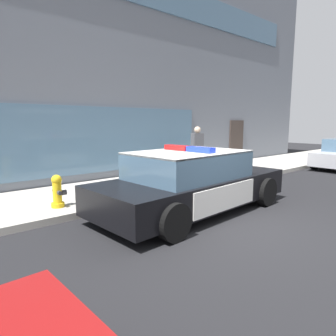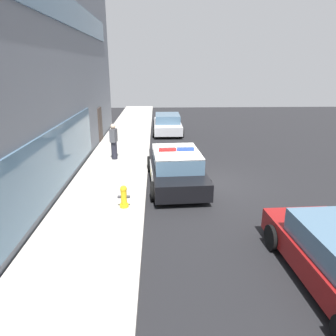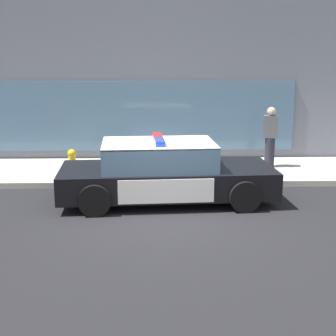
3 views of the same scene
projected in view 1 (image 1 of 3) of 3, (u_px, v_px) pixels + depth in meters
ground at (230, 225)px, 5.85m from camera, size 48.00×48.00×0.00m
sidewalk at (127, 189)px, 8.66m from camera, size 48.00×2.96×0.15m
storefront_building at (26, 65)px, 13.06m from camera, size 25.81×11.46×9.00m
police_cruiser at (192, 182)px, 6.65m from camera, size 4.90×2.33×1.49m
fire_hydrant at (57, 191)px, 6.49m from camera, size 0.34×0.39×0.73m
pedestrian_on_sidewalk at (197, 150)px, 10.65m from camera, size 0.45×0.35×1.71m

